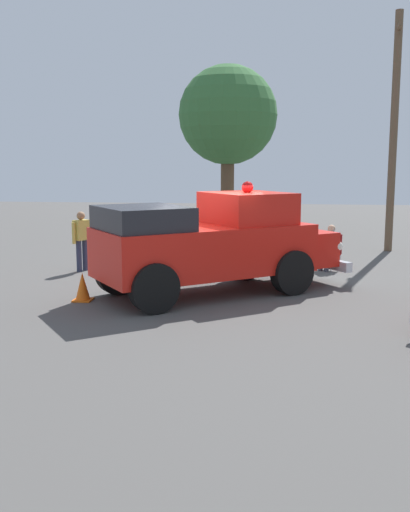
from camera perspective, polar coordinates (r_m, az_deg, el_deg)
The scene contains 8 objects.
ground_plane at distance 14.08m, azimuth 0.29°, elevation -3.40°, with size 60.00×60.00×0.00m, color #514F4C.
vintage_fire_truck at distance 13.63m, azimuth 0.86°, elevation 1.30°, with size 6.07×5.29×2.59m.
lawn_chair_near_truck at distance 17.16m, azimuth 12.16°, elevation 0.66°, with size 0.69×0.69×1.02m.
spectator_seated at distance 17.03m, azimuth 11.92°, elevation 0.98°, with size 0.62×0.65×1.29m.
spectator_standing at distance 16.87m, azimuth -11.85°, elevation 1.82°, with size 0.44×0.60×1.68m.
oak_tree_right at distance 27.02m, azimuth 2.22°, elevation 13.36°, with size 4.40×4.40×7.31m.
utility_pole at distance 21.19m, azimuth 17.78°, elevation 11.56°, with size 0.33×1.70×7.94m.
traffic_cone at distance 13.31m, azimuth -11.74°, elevation -2.96°, with size 0.40×0.40×0.64m.
Camera 1 is at (1.63, -13.65, 3.04)m, focal length 41.40 mm.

